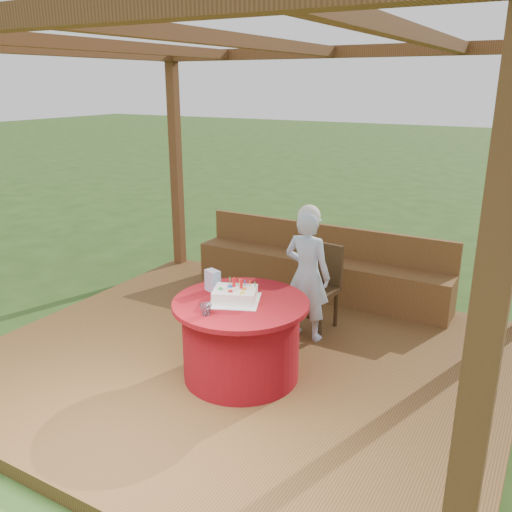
{
  "coord_description": "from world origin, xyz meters",
  "views": [
    {
      "loc": [
        2.28,
        -3.75,
        2.49
      ],
      "look_at": [
        0.0,
        0.25,
        1.0
      ],
      "focal_mm": 38.0,
      "sensor_mm": 36.0,
      "label": 1
    }
  ],
  "objects_px": {
    "chair": "(319,283)",
    "drinking_glass": "(206,310)",
    "elderly_woman": "(307,272)",
    "bench": "(319,273)",
    "birthday_cake": "(235,295)",
    "table": "(241,338)",
    "gift_bag": "(213,281)"
  },
  "relations": [
    {
      "from": "chair",
      "to": "birthday_cake",
      "type": "distance_m",
      "value": 1.3
    },
    {
      "from": "table",
      "to": "elderly_woman",
      "type": "distance_m",
      "value": 1.01
    },
    {
      "from": "chair",
      "to": "elderly_woman",
      "type": "relative_size",
      "value": 0.65
    },
    {
      "from": "chair",
      "to": "gift_bag",
      "type": "xyz_separation_m",
      "value": [
        -0.48,
        -1.16,
        0.31
      ]
    },
    {
      "from": "elderly_woman",
      "to": "drinking_glass",
      "type": "height_order",
      "value": "elderly_woman"
    },
    {
      "from": "bench",
      "to": "birthday_cake",
      "type": "distance_m",
      "value": 2.09
    },
    {
      "from": "gift_bag",
      "to": "elderly_woman",
      "type": "bearing_deg",
      "value": 82.2
    },
    {
      "from": "table",
      "to": "chair",
      "type": "bearing_deg",
      "value": 82.84
    },
    {
      "from": "birthday_cake",
      "to": "drinking_glass",
      "type": "xyz_separation_m",
      "value": [
        -0.05,
        -0.34,
        -0.01
      ]
    },
    {
      "from": "bench",
      "to": "drinking_glass",
      "type": "xyz_separation_m",
      "value": [
        0.08,
        -2.37,
        0.45
      ]
    },
    {
      "from": "chair",
      "to": "table",
      "type": "bearing_deg",
      "value": -97.16
    },
    {
      "from": "birthday_cake",
      "to": "drinking_glass",
      "type": "height_order",
      "value": "birthday_cake"
    },
    {
      "from": "chair",
      "to": "gift_bag",
      "type": "relative_size",
      "value": 4.63
    },
    {
      "from": "drinking_glass",
      "to": "bench",
      "type": "bearing_deg",
      "value": 91.88
    },
    {
      "from": "birthday_cake",
      "to": "elderly_woman",
      "type": "bearing_deg",
      "value": 78.03
    },
    {
      "from": "birthday_cake",
      "to": "gift_bag",
      "type": "height_order",
      "value": "gift_bag"
    },
    {
      "from": "drinking_glass",
      "to": "birthday_cake",
      "type": "bearing_deg",
      "value": 82.22
    },
    {
      "from": "table",
      "to": "bench",
      "type": "bearing_deg",
      "value": 94.78
    },
    {
      "from": "bench",
      "to": "gift_bag",
      "type": "distance_m",
      "value": 2.01
    },
    {
      "from": "bench",
      "to": "table",
      "type": "relative_size",
      "value": 2.7
    },
    {
      "from": "bench",
      "to": "chair",
      "type": "xyz_separation_m",
      "value": [
        0.32,
        -0.77,
        0.19
      ]
    },
    {
      "from": "table",
      "to": "gift_bag",
      "type": "xyz_separation_m",
      "value": [
        -0.32,
        0.08,
        0.42
      ]
    },
    {
      "from": "table",
      "to": "drinking_glass",
      "type": "bearing_deg",
      "value": -104.06
    },
    {
      "from": "chair",
      "to": "drinking_glass",
      "type": "distance_m",
      "value": 1.64
    },
    {
      "from": "table",
      "to": "elderly_woman",
      "type": "bearing_deg",
      "value": 80.37
    },
    {
      "from": "elderly_woman",
      "to": "birthday_cake",
      "type": "distance_m",
      "value": 0.98
    },
    {
      "from": "table",
      "to": "birthday_cake",
      "type": "distance_m",
      "value": 0.39
    },
    {
      "from": "bench",
      "to": "chair",
      "type": "distance_m",
      "value": 0.86
    },
    {
      "from": "bench",
      "to": "table",
      "type": "height_order",
      "value": "bench"
    },
    {
      "from": "gift_bag",
      "to": "drinking_glass",
      "type": "xyz_separation_m",
      "value": [
        0.23,
        -0.44,
        -0.05
      ]
    },
    {
      "from": "chair",
      "to": "elderly_woman",
      "type": "distance_m",
      "value": 0.36
    },
    {
      "from": "chair",
      "to": "bench",
      "type": "bearing_deg",
      "value": 112.75
    }
  ]
}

